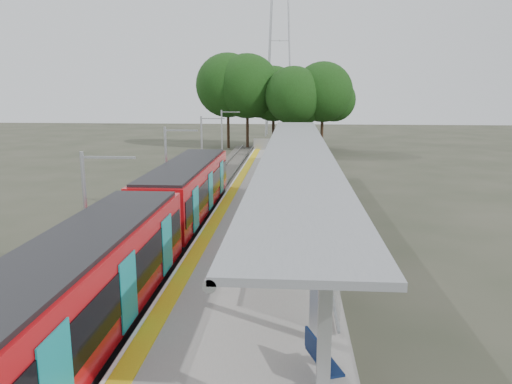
% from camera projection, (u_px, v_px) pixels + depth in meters
% --- Properties ---
extents(trackbed, '(3.00, 70.00, 0.24)m').
position_uv_depth(trackbed, '(200.00, 209.00, 31.75)').
color(trackbed, '#59544C').
rests_on(trackbed, ground).
extents(platform, '(6.00, 50.00, 1.00)m').
position_uv_depth(platform, '(270.00, 205.00, 31.34)').
color(platform, gray).
rests_on(platform, ground).
extents(tactile_strip, '(0.60, 50.00, 0.02)m').
position_uv_depth(tactile_strip, '(230.00, 196.00, 31.42)').
color(tactile_strip, gold).
rests_on(tactile_strip, platform).
extents(end_fence, '(6.00, 0.10, 1.20)m').
position_uv_depth(end_fence, '(281.00, 144.00, 55.48)').
color(end_fence, '#9EA0A5').
rests_on(end_fence, platform).
extents(train, '(2.74, 27.60, 3.62)m').
position_uv_depth(train, '(151.00, 225.00, 20.87)').
color(train, black).
rests_on(train, ground).
extents(canopy, '(3.27, 38.00, 3.66)m').
position_uv_depth(canopy, '(297.00, 154.00, 26.75)').
color(canopy, '#9EA0A5').
rests_on(canopy, platform).
extents(pylon, '(8.00, 4.00, 38.00)m').
position_uv_depth(pylon, '(280.00, 16.00, 79.41)').
color(pylon, '#9EA0A5').
rests_on(pylon, ground).
extents(tree_cluster, '(19.78, 11.39, 12.16)m').
position_uv_depth(tree_cluster, '(267.00, 90.00, 62.59)').
color(tree_cluster, '#382316').
rests_on(tree_cluster, ground).
extents(catenary_masts, '(2.08, 48.16, 5.40)m').
position_uv_depth(catenary_masts, '(168.00, 168.00, 30.33)').
color(catenary_masts, '#9EA0A5').
rests_on(catenary_masts, ground).
extents(bench_near, '(0.88, 1.46, 0.96)m').
position_uv_depth(bench_near, '(321.00, 357.00, 11.62)').
color(bench_near, '#0E1F48').
rests_on(bench_near, platform).
extents(bench_mid, '(0.61, 1.42, 0.94)m').
position_uv_depth(bench_mid, '(307.00, 242.00, 20.39)').
color(bench_mid, '#0E1F48').
rests_on(bench_mid, platform).
extents(bench_far, '(0.71, 1.41, 0.93)m').
position_uv_depth(bench_far, '(310.00, 179.00, 34.49)').
color(bench_far, '#0E1F48').
rests_on(bench_far, platform).
extents(info_pillar_near, '(0.38, 0.38, 1.67)m').
position_uv_depth(info_pillar_near, '(294.00, 252.00, 18.45)').
color(info_pillar_near, beige).
rests_on(info_pillar_near, platform).
extents(info_pillar_far, '(0.38, 0.38, 1.68)m').
position_uv_depth(info_pillar_far, '(289.00, 170.00, 37.16)').
color(info_pillar_far, beige).
rests_on(info_pillar_far, platform).
extents(litter_bin, '(0.49, 0.49, 0.90)m').
position_uv_depth(litter_bin, '(308.00, 193.00, 30.03)').
color(litter_bin, '#9EA0A5').
rests_on(litter_bin, platform).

